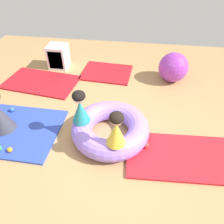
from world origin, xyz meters
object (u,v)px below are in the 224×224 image
(child_in_yellow, at_px, (116,129))
(play_ball_red, at_px, (146,145))
(child_in_teal, at_px, (80,107))
(play_ball_blue, at_px, (12,110))
(exercise_ball_large, at_px, (173,67))
(inflatable_cushion, at_px, (110,129))
(play_ball_orange, at_px, (10,150))
(storage_cube, at_px, (58,57))

(child_in_yellow, relative_size, play_ball_red, 5.27)
(child_in_teal, distance_m, play_ball_blue, 1.59)
(exercise_ball_large, bearing_deg, child_in_yellow, -112.54)
(inflatable_cushion, bearing_deg, exercise_ball_large, 59.78)
(child_in_yellow, height_order, play_ball_blue, child_in_yellow)
(child_in_teal, xyz_separation_m, play_ball_orange, (-1.01, -0.53, -0.53))
(inflatable_cushion, height_order, exercise_ball_large, exercise_ball_large)
(child_in_yellow, xyz_separation_m, play_ball_orange, (-1.61, -0.15, -0.53))
(child_in_teal, height_order, play_ball_blue, child_in_teal)
(child_in_teal, xyz_separation_m, play_ball_blue, (-1.46, 0.37, -0.52))
(child_in_teal, relative_size, exercise_ball_large, 0.85)
(exercise_ball_large, bearing_deg, play_ball_orange, -135.88)
(child_in_yellow, bearing_deg, child_in_teal, 105.85)
(play_ball_orange, xyz_separation_m, exercise_ball_large, (2.58, 2.51, 0.25))
(storage_cube, bearing_deg, play_ball_orange, -86.80)
(play_ball_blue, xyz_separation_m, play_ball_red, (2.49, -0.52, 0.01))
(play_ball_red, xyz_separation_m, exercise_ball_large, (0.54, 2.13, 0.23))
(child_in_yellow, distance_m, play_ball_orange, 1.70)
(play_ball_blue, distance_m, exercise_ball_large, 3.44)
(exercise_ball_large, bearing_deg, play_ball_blue, -151.99)
(play_ball_red, bearing_deg, exercise_ball_large, 75.84)
(child_in_yellow, relative_size, storage_cube, 0.97)
(child_in_teal, height_order, child_in_yellow, child_in_teal)
(child_in_yellow, height_order, storage_cube, child_in_yellow)
(play_ball_blue, bearing_deg, child_in_yellow, -19.95)
(child_in_teal, bearing_deg, exercise_ball_large, 77.17)
(exercise_ball_large, distance_m, storage_cube, 2.75)
(play_ball_blue, relative_size, exercise_ball_large, 0.13)
(play_ball_orange, height_order, play_ball_red, play_ball_red)
(inflatable_cushion, distance_m, exercise_ball_large, 2.24)
(child_in_teal, xyz_separation_m, play_ball_red, (1.03, -0.15, -0.52))
(child_in_teal, bearing_deg, inflatable_cushion, 31.66)
(child_in_yellow, xyz_separation_m, exercise_ball_large, (0.98, 2.35, -0.28))
(child_in_yellow, distance_m, play_ball_blue, 2.24)
(child_in_teal, height_order, play_ball_red, child_in_teal)
(child_in_teal, distance_m, play_ball_red, 1.17)
(play_ball_blue, bearing_deg, play_ball_orange, -63.67)
(child_in_teal, bearing_deg, play_ball_orange, -126.68)
(inflatable_cushion, height_order, play_ball_blue, inflatable_cushion)
(play_ball_orange, height_order, exercise_ball_large, exercise_ball_large)
(inflatable_cushion, relative_size, storage_cube, 2.25)
(exercise_ball_large, relative_size, storage_cube, 1.16)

